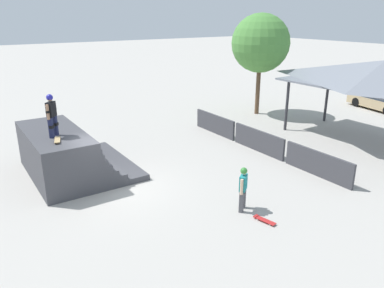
{
  "coord_description": "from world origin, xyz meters",
  "views": [
    {
      "loc": [
        12.66,
        -4.67,
        6.39
      ],
      "look_at": [
        -0.1,
        3.75,
        1.07
      ],
      "focal_mm": 35.0,
      "sensor_mm": 36.0,
      "label": 1
    }
  ],
  "objects_px": {
    "skateboard_on_deck": "(57,140)",
    "skateboard_on_ground": "(264,220)",
    "tree_beside_pavilion": "(261,43)",
    "skater_on_deck": "(51,113)",
    "bystander_walking": "(243,185)",
    "parked_car_tan": "(380,101)"
  },
  "relations": [
    {
      "from": "skateboard_on_ground",
      "to": "parked_car_tan",
      "type": "xyz_separation_m",
      "value": [
        -6.65,
        17.42,
        0.54
      ]
    },
    {
      "from": "parked_car_tan",
      "to": "skater_on_deck",
      "type": "bearing_deg",
      "value": -78.84
    },
    {
      "from": "bystander_walking",
      "to": "tree_beside_pavilion",
      "type": "xyz_separation_m",
      "value": [
        -9.6,
        9.52,
        3.7
      ]
    },
    {
      "from": "skateboard_on_deck",
      "to": "bystander_walking",
      "type": "distance_m",
      "value": 6.96
    },
    {
      "from": "skater_on_deck",
      "to": "tree_beside_pavilion",
      "type": "xyz_separation_m",
      "value": [
        -3.9,
        14.16,
        1.73
      ]
    },
    {
      "from": "bystander_walking",
      "to": "tree_beside_pavilion",
      "type": "height_order",
      "value": "tree_beside_pavilion"
    },
    {
      "from": "skateboard_on_deck",
      "to": "bystander_walking",
      "type": "height_order",
      "value": "skateboard_on_deck"
    },
    {
      "from": "skater_on_deck",
      "to": "bystander_walking",
      "type": "relative_size",
      "value": 1.04
    },
    {
      "from": "skateboard_on_deck",
      "to": "skateboard_on_ground",
      "type": "bearing_deg",
      "value": 54.83
    },
    {
      "from": "skateboard_on_deck",
      "to": "skateboard_on_ground",
      "type": "relative_size",
      "value": 1.02
    },
    {
      "from": "bystander_walking",
      "to": "parked_car_tan",
      "type": "xyz_separation_m",
      "value": [
        -5.67,
        17.5,
        -0.32
      ]
    },
    {
      "from": "parked_car_tan",
      "to": "bystander_walking",
      "type": "bearing_deg",
      "value": -60.82
    },
    {
      "from": "tree_beside_pavilion",
      "to": "parked_car_tan",
      "type": "height_order",
      "value": "tree_beside_pavilion"
    },
    {
      "from": "skateboard_on_deck",
      "to": "skateboard_on_ground",
      "type": "height_order",
      "value": "skateboard_on_deck"
    },
    {
      "from": "skater_on_deck",
      "to": "bystander_walking",
      "type": "xyz_separation_m",
      "value": [
        5.7,
        4.64,
        -1.97
      ]
    },
    {
      "from": "skateboard_on_ground",
      "to": "parked_car_tan",
      "type": "height_order",
      "value": "parked_car_tan"
    },
    {
      "from": "tree_beside_pavilion",
      "to": "skateboard_on_ground",
      "type": "bearing_deg",
      "value": -41.72
    },
    {
      "from": "bystander_walking",
      "to": "skateboard_on_deck",
      "type": "bearing_deg",
      "value": 95.9
    },
    {
      "from": "skater_on_deck",
      "to": "skateboard_on_ground",
      "type": "relative_size",
      "value": 2.03
    },
    {
      "from": "bystander_walking",
      "to": "skateboard_on_ground",
      "type": "xyz_separation_m",
      "value": [
        0.98,
        0.09,
        -0.87
      ]
    },
    {
      "from": "skater_on_deck",
      "to": "skateboard_on_ground",
      "type": "distance_m",
      "value": 8.66
    },
    {
      "from": "skateboard_on_deck",
      "to": "bystander_walking",
      "type": "xyz_separation_m",
      "value": [
        5.01,
        4.71,
        -1.08
      ]
    }
  ]
}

